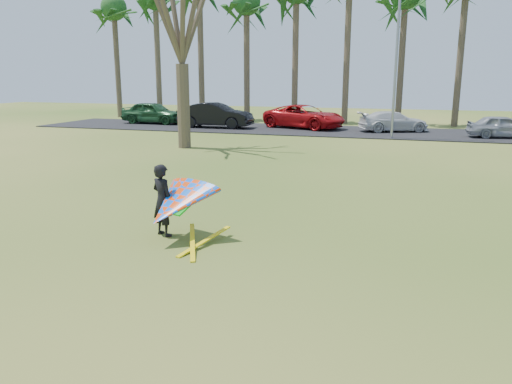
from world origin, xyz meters
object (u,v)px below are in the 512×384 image
(car_4, at_px, (503,126))
(streetlight, at_px, (399,60))
(car_1, at_px, (216,115))
(car_2, at_px, (304,116))
(car_0, at_px, (153,113))
(bare_tree_left, at_px, (180,6))
(car_3, at_px, (393,121))
(kite_flyer, at_px, (174,204))

(car_4, bearing_deg, streetlight, 101.09)
(streetlight, xyz_separation_m, car_1, (-12.27, 2.43, -3.55))
(car_1, xyz_separation_m, car_2, (6.01, 1.52, -0.06))
(streetlight, distance_m, car_1, 13.00)
(car_0, height_order, car_4, car_0)
(bare_tree_left, relative_size, streetlight, 1.21)
(streetlight, relative_size, car_0, 1.65)
(car_0, distance_m, car_3, 17.74)
(streetlight, bearing_deg, car_0, 167.89)
(car_2, relative_size, kite_flyer, 2.41)
(bare_tree_left, bearing_deg, streetlight, 34.57)
(bare_tree_left, xyz_separation_m, streetlight, (10.16, 7.00, -2.45))
(bare_tree_left, height_order, kite_flyer, bare_tree_left)
(kite_flyer, bearing_deg, bare_tree_left, 114.77)
(car_3, bearing_deg, car_2, 63.87)
(car_3, bearing_deg, car_4, -127.18)
(car_1, relative_size, kite_flyer, 2.18)
(car_3, xyz_separation_m, kite_flyer, (-3.64, -24.22, 0.14))
(bare_tree_left, distance_m, streetlight, 12.58)
(car_2, bearing_deg, car_0, 111.64)
(streetlight, distance_m, car_4, 7.37)
(streetlight, xyz_separation_m, car_0, (-17.98, 3.86, -3.58))
(streetlight, relative_size, car_4, 2.06)
(car_2, bearing_deg, car_4, -77.73)
(bare_tree_left, height_order, streetlight, bare_tree_left)
(car_3, bearing_deg, kite_flyer, 148.52)
(bare_tree_left, relative_size, car_4, 2.50)
(streetlight, height_order, kite_flyer, streetlight)
(car_0, bearing_deg, streetlight, -99.89)
(car_0, bearing_deg, car_3, -88.55)
(car_1, bearing_deg, car_3, -85.48)
(bare_tree_left, bearing_deg, car_1, 102.59)
(car_0, relative_size, car_1, 0.93)
(bare_tree_left, relative_size, car_3, 2.16)
(streetlight, xyz_separation_m, kite_flyer, (-3.88, -20.60, -3.62))
(car_1, distance_m, car_2, 6.20)
(car_0, xyz_separation_m, car_4, (23.99, -1.83, -0.16))
(car_2, xyz_separation_m, car_4, (12.27, -1.92, -0.14))
(bare_tree_left, bearing_deg, car_0, 125.75)
(streetlight, xyz_separation_m, car_3, (-0.24, 3.62, -3.75))
(car_2, height_order, kite_flyer, kite_flyer)
(streetlight, relative_size, car_2, 1.39)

